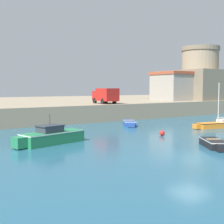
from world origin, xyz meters
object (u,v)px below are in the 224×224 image
sailboat_orange_1 (221,124)px  dinghy_blue_3 (130,123)px  truck_on_quay (105,95)px  harbor_shed_mid_row (173,86)px  mooring_buoy (162,133)px  motorboat_green_0 (51,137)px  fortress (200,81)px  dinghy_black_4 (214,143)px

sailboat_orange_1 → dinghy_blue_3: size_ratio=1.82×
truck_on_quay → harbor_shed_mid_row: bearing=10.1°
truck_on_quay → mooring_buoy: bearing=-101.9°
harbor_shed_mid_row → sailboat_orange_1: bearing=-118.1°
motorboat_green_0 → sailboat_orange_1: bearing=-2.2°
motorboat_green_0 → fortress: 42.38m
dinghy_blue_3 → truck_on_quay: truck_on_quay is taller
dinghy_blue_3 → truck_on_quay: bearing=80.6°
truck_on_quay → motorboat_green_0: bearing=-134.7°
mooring_buoy → harbor_shed_mid_row: (19.33, 18.69, 4.62)m
fortress → truck_on_quay: bearing=-170.9°
sailboat_orange_1 → truck_on_quay: (-6.52, 14.92, 3.13)m
motorboat_green_0 → sailboat_orange_1: sailboat_orange_1 is taller
motorboat_green_0 → mooring_buoy: 10.79m
dinghy_blue_3 → mooring_buoy: size_ratio=7.65×
motorboat_green_0 → dinghy_black_4: (10.07, -8.29, -0.29)m
truck_on_quay → fortress: bearing=9.1°
motorboat_green_0 → truck_on_quay: bearing=45.3°
harbor_shed_mid_row → truck_on_quay: size_ratio=1.50×
dinghy_black_4 → harbor_shed_mid_row: size_ratio=0.56×
sailboat_orange_1 → dinghy_blue_3: (-7.80, 7.21, -0.07)m
motorboat_green_0 → dinghy_black_4: 13.04m
sailboat_orange_1 → truck_on_quay: 16.58m
dinghy_blue_3 → dinghy_black_4: bearing=-100.2°
fortress → motorboat_green_0: bearing=-154.6°
sailboat_orange_1 → mooring_buoy: (-9.85, -0.92, -0.15)m
sailboat_orange_1 → mooring_buoy: size_ratio=13.92×
sailboat_orange_1 → fortress: fortress is taller
fortress → truck_on_quay: (-24.01, -3.87, -2.41)m
dinghy_black_4 → harbor_shed_mid_row: 32.50m
sailboat_orange_1 → fortress: 26.25m
dinghy_blue_3 → sailboat_orange_1: bearing=-42.8°
mooring_buoy → dinghy_blue_3: bearing=75.8°
motorboat_green_0 → sailboat_orange_1: (20.51, -0.77, -0.21)m
dinghy_black_4 → fortress: (27.92, 26.30, 5.62)m
fortress → harbor_shed_mid_row: size_ratio=1.90×
dinghy_black_4 → mooring_buoy: bearing=84.9°
fortress → harbor_shed_mid_row: (-8.00, -1.02, -1.07)m
dinghy_blue_3 → mooring_buoy: (-2.05, -8.13, -0.07)m
motorboat_green_0 → dinghy_black_4: motorboat_green_0 is taller
dinghy_blue_3 → fortress: fortress is taller
harbor_shed_mid_row → mooring_buoy: bearing=-136.0°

